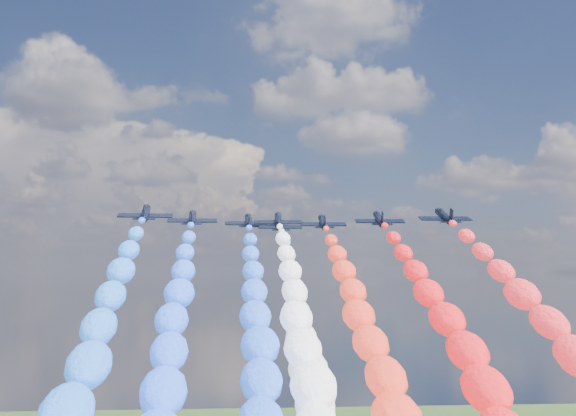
{
  "coord_description": "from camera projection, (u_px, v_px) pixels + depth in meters",
  "views": [
    {
      "loc": [
        -10.84,
        -135.63,
        94.96
      ],
      "look_at": [
        0.0,
        4.0,
        107.17
      ],
      "focal_mm": 46.55,
      "sensor_mm": 36.0,
      "label": 1
    }
  ],
  "objects": [
    {
      "name": "jet_2",
      "position": [
        248.0,
        221.0,
        147.75
      ],
      "size": [
        9.27,
        12.66,
        6.3
      ],
      "primitive_type": null,
      "rotation": [
        0.3,
        0.0,
        -0.0
      ],
      "color": "black"
    },
    {
      "name": "trail_0",
      "position": [
        78.0,
        411.0,
        71.74
      ],
      "size": [
        6.67,
        105.26,
        50.38
      ],
      "primitive_type": null,
      "color": "blue"
    },
    {
      "name": "jet_5",
      "position": [
        323.0,
        222.0,
        150.68
      ],
      "size": [
        9.71,
        12.97,
        6.3
      ],
      "primitive_type": null,
      "rotation": [
        0.3,
        0.0,
        -0.04
      ],
      "color": "black"
    },
    {
      "name": "trail_5",
      "position": [
        377.0,
        377.0,
        94.71
      ],
      "size": [
        6.67,
        105.26,
        50.38
      ],
      "primitive_type": null,
      "color": "red"
    },
    {
      "name": "trail_2",
      "position": [
        258.0,
        381.0,
        91.78
      ],
      "size": [
        6.67,
        105.26,
        50.38
      ],
      "primitive_type": null,
      "color": "blue"
    },
    {
      "name": "trail_4",
      "position": [
        306.0,
        369.0,
        103.14
      ],
      "size": [
        6.67,
        105.26,
        50.38
      ],
      "primitive_type": null,
      "color": "white"
    },
    {
      "name": "jet_4",
      "position": [
        280.0,
        225.0,
        159.1
      ],
      "size": [
        9.41,
        12.76,
        6.3
      ],
      "primitive_type": null,
      "rotation": [
        0.3,
        0.0,
        -0.01
      ],
      "color": "black"
    },
    {
      "name": "trail_1",
      "position": [
        166.0,
        391.0,
        83.98
      ],
      "size": [
        6.67,
        105.26,
        50.38
      ],
      "primitive_type": null,
      "color": "#2A5BFF"
    },
    {
      "name": "trail_6",
      "position": [
        475.0,
        388.0,
        85.53
      ],
      "size": [
        6.67,
        105.26,
        50.38
      ],
      "primitive_type": null,
      "color": "red"
    },
    {
      "name": "trail_3",
      "position": [
        307.0,
        385.0,
        88.33
      ],
      "size": [
        6.67,
        105.26,
        50.38
      ],
      "primitive_type": null,
      "color": "white"
    },
    {
      "name": "jet_6",
      "position": [
        379.0,
        219.0,
        141.5
      ],
      "size": [
        10.06,
        13.22,
        6.3
      ],
      "primitive_type": null,
      "rotation": [
        0.3,
        0.0,
        -0.07
      ],
      "color": "black"
    },
    {
      "name": "jet_3",
      "position": [
        278.0,
        220.0,
        144.3
      ],
      "size": [
        10.05,
        13.21,
        6.3
      ],
      "primitive_type": null,
      "rotation": [
        0.3,
        0.0,
        -0.07
      ],
      "color": "black"
    },
    {
      "name": "jet_7",
      "position": [
        444.0,
        216.0,
        134.95
      ],
      "size": [
        9.38,
        12.74,
        6.3
      ],
      "primitive_type": null,
      "rotation": [
        0.3,
        0.0,
        -0.01
      ],
      "color": "black"
    },
    {
      "name": "jet_1",
      "position": [
        192.0,
        218.0,
        139.95
      ],
      "size": [
        9.56,
        12.87,
        6.3
      ],
      "primitive_type": null,
      "rotation": [
        0.3,
        0.0,
        0.03
      ],
      "color": "black"
    },
    {
      "name": "jet_0",
      "position": [
        145.0,
        213.0,
        127.71
      ],
      "size": [
        9.92,
        13.13,
        6.3
      ],
      "primitive_type": null,
      "rotation": [
        0.3,
        0.0,
        0.06
      ],
      "color": "black"
    }
  ]
}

